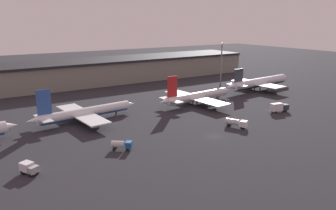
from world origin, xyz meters
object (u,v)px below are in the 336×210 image
object	(u,v)px
airplane_3	(260,83)
service_vehicle_3	(29,168)
airplane_2	(197,97)
service_vehicle_4	(121,145)
airplane_1	(85,113)
service_vehicle_2	(279,107)
service_vehicle_1	(236,123)

from	to	relation	value
airplane_3	service_vehicle_3	xyz separation A→B (m)	(-120.16, -38.16, -2.27)
airplane_2	service_vehicle_3	xyz separation A→B (m)	(-74.92, -32.57, -1.57)
airplane_3	service_vehicle_4	size ratio (longest dim) A/B	8.57
airplane_2	service_vehicle_4	distance (m)	58.65
airplane_1	service_vehicle_3	world-z (taller)	airplane_1
airplane_1	service_vehicle_2	distance (m)	75.21
airplane_1	service_vehicle_1	size ratio (longest dim) A/B	5.46
airplane_2	service_vehicle_3	bearing A→B (deg)	-161.99
airplane_2	service_vehicle_2	bearing A→B (deg)	-61.45
airplane_1	service_vehicle_1	xyz separation A→B (m)	(41.21, -34.92, -1.39)
airplane_2	service_vehicle_1	xyz separation A→B (m)	(-8.52, -33.28, -1.48)
airplane_2	airplane_3	world-z (taller)	airplane_2
service_vehicle_1	service_vehicle_2	distance (m)	28.15
service_vehicle_2	service_vehicle_4	bearing A→B (deg)	-168.09
airplane_2	airplane_3	xyz separation A→B (m)	(45.24, 5.59, 0.70)
service_vehicle_3	service_vehicle_4	world-z (taller)	service_vehicle_3
airplane_1	airplane_2	distance (m)	49.75
service_vehicle_1	service_vehicle_3	xyz separation A→B (m)	(-66.41, 0.71, -0.10)
service_vehicle_2	service_vehicle_1	bearing A→B (deg)	-160.03
airplane_2	service_vehicle_2	xyz separation A→B (m)	(19.21, -28.44, -1.11)
airplane_1	airplane_3	size ratio (longest dim) A/B	0.83
airplane_2	service_vehicle_1	world-z (taller)	airplane_2
airplane_2	service_vehicle_3	world-z (taller)	airplane_2
service_vehicle_1	service_vehicle_3	bearing A→B (deg)	-117.35
service_vehicle_1	airplane_1	bearing A→B (deg)	-157.02
airplane_3	service_vehicle_2	size ratio (longest dim) A/B	6.21
service_vehicle_2	service_vehicle_4	size ratio (longest dim) A/B	1.38
airplane_3	service_vehicle_3	size ratio (longest dim) A/B	9.73
airplane_3	service_vehicle_1	size ratio (longest dim) A/B	6.55
airplane_2	service_vehicle_3	size ratio (longest dim) A/B	8.03
airplane_2	service_vehicle_4	world-z (taller)	airplane_2
airplane_3	service_vehicle_1	xyz separation A→B (m)	(-53.75, -38.87, -2.17)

